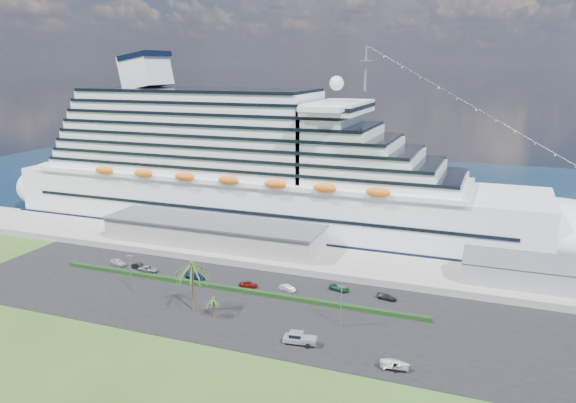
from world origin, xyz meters
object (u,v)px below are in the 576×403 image
at_px(pickup_truck, 300,338).
at_px(cruise_ship, 260,175).
at_px(boat_trailer, 395,364).
at_px(parked_car_3, 195,276).

bearing_deg(pickup_truck, cruise_ship, 119.13).
distance_m(cruise_ship, pickup_truck, 76.63).
bearing_deg(boat_trailer, pickup_truck, 171.50).
bearing_deg(cruise_ship, parked_car_3, -86.21).
distance_m(pickup_truck, boat_trailer, 17.79).
height_order(pickup_truck, boat_trailer, pickup_truck).
distance_m(parked_car_3, pickup_truck, 39.53).
bearing_deg(cruise_ship, pickup_truck, -60.87).
height_order(parked_car_3, pickup_truck, pickup_truck).
bearing_deg(cruise_ship, boat_trailer, -51.56).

